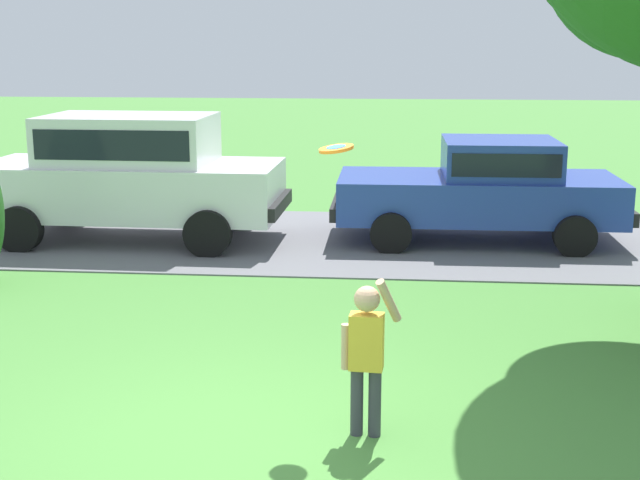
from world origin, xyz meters
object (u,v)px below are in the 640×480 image
Objects in this scene: child_thrower at (367,348)px; frisbee at (336,148)px; parked_sedan at (484,186)px; parked_suv at (130,171)px.

frisbee reaches higher than child_thrower.
frisbee is at bearing -105.53° from parked_sedan.
child_thrower is at bearing -62.74° from frisbee.
child_thrower is (-1.51, -6.97, -0.13)m from parked_sedan.
parked_suv is (-5.35, -0.45, 0.23)m from parked_sedan.
frisbee is (-1.79, -6.43, 1.33)m from parked_sedan.
parked_sedan is 15.58× the size of frisbee.
parked_suv is at bearing 120.55° from child_thrower.
parked_suv reaches higher than parked_sedan.
parked_sedan is 0.93× the size of parked_suv.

